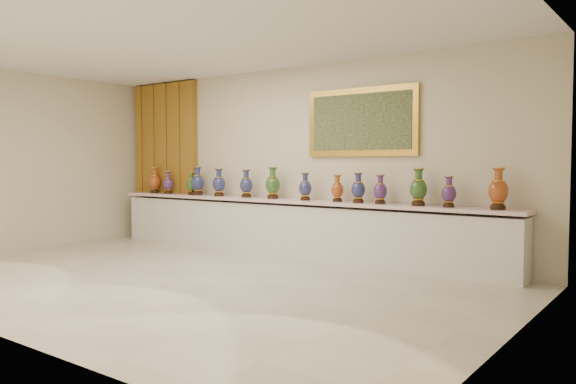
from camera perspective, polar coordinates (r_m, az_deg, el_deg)
name	(u,v)px	position (r m, az deg, el deg)	size (l,w,h in m)	color
ground	(180,280)	(7.28, -10.88, -8.76)	(8.00, 8.00, 0.00)	beige
room	(191,156)	(10.52, -9.86, 3.58)	(8.00, 8.00, 8.00)	beige
counter	(287,228)	(8.88, -0.06, -3.72)	(7.28, 0.48, 0.90)	white
vase_0	(155,181)	(10.98, -13.40, 1.05)	(0.27, 0.27, 0.49)	#331D0E
vase_1	(168,184)	(10.64, -12.09, 0.84)	(0.24, 0.24, 0.42)	#331D0E
vase_2	(192,185)	(10.21, -9.74, 0.72)	(0.21, 0.21, 0.40)	#331D0E
vase_3	(198,182)	(10.08, -9.16, 0.98)	(0.30, 0.30, 0.51)	#331D0E
vase_4	(219,184)	(9.72, -7.02, 0.84)	(0.23, 0.23, 0.48)	#331D0E
vase_5	(246,185)	(9.34, -4.26, 0.73)	(0.27, 0.27, 0.46)	#331D0E
vase_6	(273,184)	(8.98, -1.55, 0.77)	(0.28, 0.28, 0.51)	#331D0E
vase_7	(305,188)	(8.59, 1.77, 0.43)	(0.21, 0.21, 0.43)	#331D0E
vase_8	(337,190)	(8.30, 5.04, 0.24)	(0.20, 0.20, 0.40)	#331D0E
vase_9	(358,189)	(8.10, 7.15, 0.28)	(0.24, 0.24, 0.44)	#331D0E
vase_10	(380,191)	(7.95, 9.36, 0.14)	(0.23, 0.23, 0.41)	#331D0E
vase_11	(418,189)	(7.71, 13.11, 0.32)	(0.29, 0.29, 0.51)	#331D0E
vase_12	(449,193)	(7.55, 16.03, -0.11)	(0.19, 0.19, 0.41)	#331D0E
vase_13	(498,191)	(7.35, 20.58, 0.13)	(0.26, 0.26, 0.52)	#331D0E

